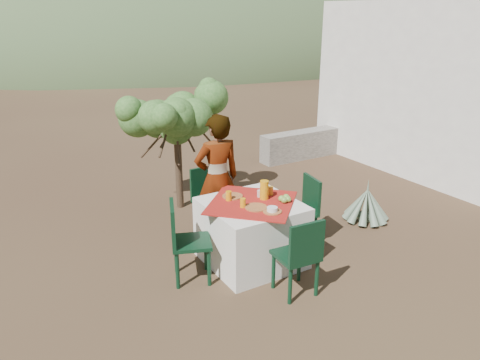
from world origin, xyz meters
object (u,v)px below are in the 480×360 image
at_px(person, 217,179).
at_px(guesthouse, 457,85).
at_px(shrub_tree, 178,122).
at_px(chair_left, 184,238).
at_px(table, 251,232).
at_px(chair_near, 300,254).
at_px(chair_far, 208,196).
at_px(agave, 366,205).
at_px(chair_right, 303,207).
at_px(juice_pitcher, 264,190).

height_order(person, guesthouse, guesthouse).
bearing_deg(shrub_tree, chair_left, -113.13).
relative_size(table, person, 0.78).
bearing_deg(chair_near, chair_far, -83.61).
bearing_deg(agave, chair_left, -177.80).
height_order(chair_right, agave, chair_right).
bearing_deg(table, guesthouse, 14.44).
xyz_separation_m(table, agave, (2.01, 0.15, -0.15)).
height_order(chair_far, guesthouse, guesthouse).
bearing_deg(shrub_tree, chair_right, -66.91).
distance_m(agave, juice_pitcher, 1.95).
relative_size(chair_near, guesthouse, 0.21).
relative_size(chair_left, juice_pitcher, 4.09).
height_order(chair_near, chair_right, same).
bearing_deg(chair_right, agave, 103.03).
relative_size(chair_right, person, 0.53).
height_order(chair_left, shrub_tree, shrub_tree).
xyz_separation_m(chair_far, chair_right, (0.86, -0.96, 0.00)).
height_order(chair_right, juice_pitcher, juice_pitcher).
relative_size(chair_right, guesthouse, 0.21).
distance_m(shrub_tree, juice_pitcher, 2.04).
xyz_separation_m(chair_far, person, (-0.01, -0.29, 0.35)).
height_order(table, shrub_tree, shrub_tree).
xyz_separation_m(chair_right, guesthouse, (4.67, 1.34, 1.01)).
bearing_deg(chair_near, person, -82.74).
height_order(table, chair_near, chair_near).
height_order(chair_right, shrub_tree, shrub_tree).
xyz_separation_m(agave, juice_pitcher, (-1.84, -0.13, 0.64)).
relative_size(chair_left, agave, 1.32).
xyz_separation_m(chair_right, juice_pitcher, (-0.64, -0.06, 0.39)).
height_order(table, chair_far, chair_far).
bearing_deg(person, table, 98.00).
bearing_deg(guesthouse, chair_far, -176.06).
relative_size(table, juice_pitcher, 5.84).
relative_size(person, juice_pitcher, 7.45).
distance_m(chair_near, shrub_tree, 2.98).
height_order(shrub_tree, guesthouse, guesthouse).
height_order(chair_far, juice_pitcher, juice_pitcher).
relative_size(chair_far, chair_right, 0.99).
relative_size(chair_far, juice_pitcher, 3.90).
bearing_deg(person, guesthouse, -168.87).
distance_m(table, chair_near, 0.87).
bearing_deg(juice_pitcher, agave, 4.17).
xyz_separation_m(chair_near, shrub_tree, (-0.05, 2.86, 0.82)).
height_order(chair_far, person, person).
height_order(table, guesthouse, guesthouse).
relative_size(chair_right, shrub_tree, 0.53).
bearing_deg(table, chair_far, 92.10).
xyz_separation_m(shrub_tree, juice_pitcher, (0.18, -1.99, -0.44)).
bearing_deg(chair_far, table, -92.06).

